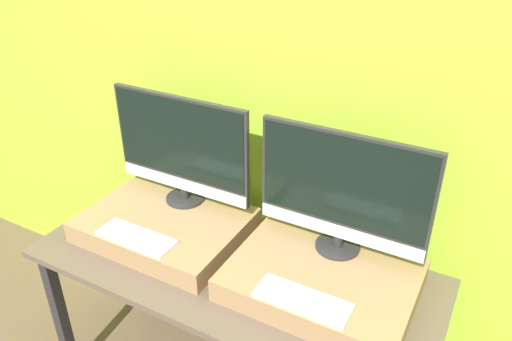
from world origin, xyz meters
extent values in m
cube|color=#9ED12D|center=(0.00, 0.78, 1.30)|extent=(8.00, 0.04, 2.60)
cube|color=brown|center=(0.00, 0.36, 0.75)|extent=(1.67, 0.71, 0.03)
cube|color=#232328|center=(-0.77, 0.06, 0.37)|extent=(0.05, 0.05, 0.74)
cube|color=#232328|center=(-0.77, 0.65, 0.37)|extent=(0.05, 0.05, 0.74)
cube|color=#99754C|center=(-0.37, 0.40, 0.81)|extent=(0.69, 0.51, 0.10)
cylinder|color=#282828|center=(-0.37, 0.55, 0.87)|extent=(0.18, 0.18, 0.01)
cylinder|color=#282828|center=(-0.37, 0.55, 0.90)|extent=(0.04, 0.04, 0.04)
cube|color=#282828|center=(-0.37, 0.55, 1.14)|extent=(0.67, 0.02, 0.45)
cube|color=black|center=(-0.37, 0.54, 1.17)|extent=(0.64, 0.00, 0.36)
cube|color=silver|center=(-0.37, 0.54, 0.95)|extent=(0.66, 0.00, 0.06)
cube|color=silver|center=(-0.37, 0.21, 0.87)|extent=(0.34, 0.12, 0.01)
cube|color=silver|center=(-0.37, 0.21, 0.87)|extent=(0.33, 0.11, 0.00)
cube|color=#99754C|center=(0.37, 0.40, 0.81)|extent=(0.69, 0.51, 0.10)
cylinder|color=#282828|center=(0.37, 0.55, 0.87)|extent=(0.18, 0.18, 0.01)
cylinder|color=#282828|center=(0.37, 0.55, 0.90)|extent=(0.04, 0.04, 0.04)
cube|color=#282828|center=(0.37, 0.55, 1.14)|extent=(0.67, 0.02, 0.45)
cube|color=black|center=(0.37, 0.54, 1.17)|extent=(0.64, 0.00, 0.36)
cube|color=silver|center=(0.37, 0.54, 0.95)|extent=(0.66, 0.00, 0.06)
cube|color=silver|center=(0.37, 0.21, 0.87)|extent=(0.34, 0.12, 0.01)
cube|color=silver|center=(0.37, 0.21, 0.87)|extent=(0.33, 0.11, 0.00)
camera|label=1|loc=(0.84, -0.99, 2.10)|focal=35.00mm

